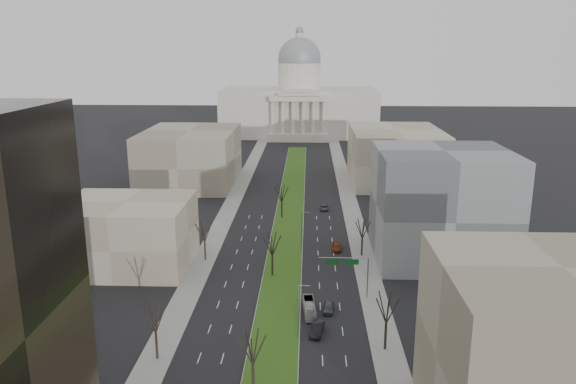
% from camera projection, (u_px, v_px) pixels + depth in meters
% --- Properties ---
extents(ground, '(600.00, 600.00, 0.00)m').
position_uv_depth(ground, '(289.00, 218.00, 152.94)').
color(ground, black).
rests_on(ground, ground).
extents(median, '(8.00, 222.03, 0.20)m').
position_uv_depth(median, '(289.00, 219.00, 151.94)').
color(median, '#999993').
rests_on(median, ground).
extents(sidewalk_left, '(5.00, 330.00, 0.15)m').
position_uv_depth(sidewalk_left, '(210.00, 249.00, 129.37)').
color(sidewalk_left, gray).
rests_on(sidewalk_left, ground).
extents(sidewalk_right, '(5.00, 330.00, 0.15)m').
position_uv_depth(sidewalk_right, '(362.00, 251.00, 128.12)').
color(sidewalk_right, gray).
rests_on(sidewalk_right, ground).
extents(capitol, '(80.00, 46.00, 55.00)m').
position_uv_depth(capitol, '(299.00, 104.00, 293.51)').
color(capitol, beige).
rests_on(capitol, ground).
extents(building_beige_left, '(26.00, 22.00, 14.00)m').
position_uv_depth(building_beige_left, '(127.00, 234.00, 118.52)').
color(building_beige_left, tan).
rests_on(building_beige_left, ground).
extents(building_tan_right, '(26.00, 24.00, 22.00)m').
position_uv_depth(building_tan_right, '(551.00, 357.00, 63.88)').
color(building_tan_right, gray).
rests_on(building_tan_right, ground).
extents(building_grey_right, '(28.00, 26.00, 24.00)m').
position_uv_depth(building_grey_right, '(441.00, 205.00, 121.62)').
color(building_grey_right, '#5D5F62').
rests_on(building_grey_right, ground).
extents(building_far_left, '(30.00, 40.00, 18.00)m').
position_uv_depth(building_far_left, '(191.00, 157.00, 190.62)').
color(building_far_left, gray).
rests_on(building_far_left, ground).
extents(building_far_right, '(30.00, 40.00, 18.00)m').
position_uv_depth(building_far_right, '(395.00, 155.00, 192.94)').
color(building_far_right, tan).
rests_on(building_far_right, ground).
extents(tree_left_mid, '(5.40, 5.40, 9.72)m').
position_uv_depth(tree_left_mid, '(155.00, 316.00, 82.16)').
color(tree_left_mid, black).
rests_on(tree_left_mid, ground).
extents(tree_left_far, '(5.28, 5.28, 9.50)m').
position_uv_depth(tree_left_far, '(204.00, 231.00, 120.89)').
color(tree_left_far, black).
rests_on(tree_left_far, ground).
extents(tree_right_mid, '(5.52, 5.52, 9.94)m').
position_uv_depth(tree_right_mid, '(387.00, 307.00, 84.76)').
color(tree_right_mid, black).
rests_on(tree_right_mid, ground).
extents(tree_right_far, '(5.04, 5.04, 9.07)m').
position_uv_depth(tree_right_far, '(363.00, 228.00, 123.60)').
color(tree_right_far, black).
rests_on(tree_right_far, ground).
extents(tree_median_a, '(5.40, 5.40, 9.72)m').
position_uv_depth(tree_median_a, '(253.00, 347.00, 73.88)').
color(tree_median_a, black).
rests_on(tree_median_a, ground).
extents(tree_median_b, '(5.40, 5.40, 9.72)m').
position_uv_depth(tree_median_b, '(272.00, 243.00, 112.57)').
color(tree_median_b, black).
rests_on(tree_median_b, ground).
extents(tree_median_c, '(5.40, 5.40, 9.72)m').
position_uv_depth(tree_median_c, '(282.00, 193.00, 151.25)').
color(tree_median_c, black).
rests_on(tree_median_c, ground).
extents(streetlamp_median_b, '(1.90, 0.20, 9.16)m').
position_uv_depth(streetlamp_median_b, '(298.00, 311.00, 88.73)').
color(streetlamp_median_b, gray).
rests_on(streetlamp_median_b, ground).
extents(streetlamp_median_c, '(1.90, 0.20, 9.16)m').
position_uv_depth(streetlamp_median_c, '(302.00, 230.00, 127.42)').
color(streetlamp_median_c, gray).
rests_on(streetlamp_median_c, ground).
extents(mast_arm_signs, '(9.12, 0.24, 8.09)m').
position_uv_depth(mast_arm_signs, '(353.00, 268.00, 102.59)').
color(mast_arm_signs, gray).
rests_on(mast_arm_signs, ground).
extents(car_grey_near, '(2.24, 4.57, 1.50)m').
position_uv_depth(car_grey_near, '(329.00, 307.00, 98.81)').
color(car_grey_near, '#44474B').
rests_on(car_grey_near, ground).
extents(car_black, '(2.61, 5.40, 1.71)m').
position_uv_depth(car_black, '(317.00, 329.00, 91.12)').
color(car_black, black).
rests_on(car_black, ground).
extents(car_red, '(2.16, 4.92, 1.41)m').
position_uv_depth(car_red, '(336.00, 247.00, 128.56)').
color(car_red, maroon).
rests_on(car_red, ground).
extents(car_grey_far, '(2.20, 4.71, 1.31)m').
position_uv_depth(car_grey_far, '(324.00, 208.00, 160.30)').
color(car_grey_far, '#414248').
rests_on(car_grey_far, ground).
extents(box_van, '(2.55, 8.12, 2.23)m').
position_uv_depth(box_van, '(309.00, 308.00, 97.98)').
color(box_van, silver).
rests_on(box_van, ground).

